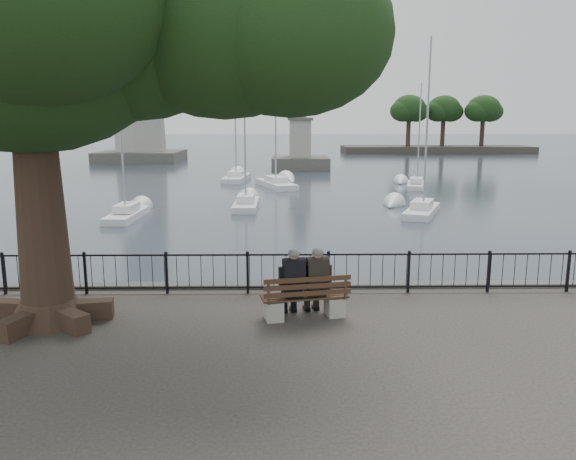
{
  "coord_description": "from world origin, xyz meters",
  "views": [
    {
      "loc": [
        -0.2,
        -10.92,
        4.24
      ],
      "look_at": [
        0.0,
        2.5,
        1.6
      ],
      "focal_mm": 35.0,
      "sensor_mm": 36.0,
      "label": 1
    }
  ],
  "objects_px": {
    "bench": "(305,303)",
    "lighthouse": "(136,55)",
    "tree": "(73,14)",
    "person_left": "(292,285)",
    "person_right": "(316,284)",
    "lion_monument": "(300,148)"
  },
  "relations": [
    {
      "from": "bench",
      "to": "person_right",
      "type": "relative_size",
      "value": 1.24
    },
    {
      "from": "person_left",
      "to": "tree",
      "type": "distance_m",
      "value": 7.03
    },
    {
      "from": "tree",
      "to": "lion_monument",
      "type": "bearing_deg",
      "value": 82.77
    },
    {
      "from": "person_left",
      "to": "tree",
      "type": "relative_size",
      "value": 0.14
    },
    {
      "from": "person_right",
      "to": "tree",
      "type": "relative_size",
      "value": 0.14
    },
    {
      "from": "bench",
      "to": "person_right",
      "type": "xyz_separation_m",
      "value": [
        0.24,
        0.16,
        0.38
      ]
    },
    {
      "from": "lighthouse",
      "to": "lion_monument",
      "type": "xyz_separation_m",
      "value": [
        20.0,
        -12.07,
        -10.86
      ]
    },
    {
      "from": "person_left",
      "to": "lighthouse",
      "type": "xyz_separation_m",
      "value": [
        -18.07,
        61.25,
        11.39
      ]
    },
    {
      "from": "person_right",
      "to": "lion_monument",
      "type": "height_order",
      "value": "lion_monument"
    },
    {
      "from": "bench",
      "to": "lighthouse",
      "type": "height_order",
      "value": "lighthouse"
    },
    {
      "from": "person_left",
      "to": "lion_monument",
      "type": "distance_m",
      "value": 49.22
    },
    {
      "from": "person_left",
      "to": "person_right",
      "type": "relative_size",
      "value": 1.0
    },
    {
      "from": "lighthouse",
      "to": "bench",
      "type": "bearing_deg",
      "value": -73.34
    },
    {
      "from": "bench",
      "to": "lighthouse",
      "type": "relative_size",
      "value": 0.06
    },
    {
      "from": "person_left",
      "to": "lion_monument",
      "type": "bearing_deg",
      "value": 87.75
    },
    {
      "from": "tree",
      "to": "lighthouse",
      "type": "xyz_separation_m",
      "value": [
        -13.76,
        61.29,
        5.84
      ]
    },
    {
      "from": "person_right",
      "to": "tree",
      "type": "height_order",
      "value": "tree"
    },
    {
      "from": "person_right",
      "to": "lion_monument",
      "type": "distance_m",
      "value": 49.1
    },
    {
      "from": "bench",
      "to": "lighthouse",
      "type": "distance_m",
      "value": 65.06
    },
    {
      "from": "person_right",
      "to": "lighthouse",
      "type": "distance_m",
      "value": 64.92
    },
    {
      "from": "person_left",
      "to": "person_right",
      "type": "distance_m",
      "value": 0.52
    },
    {
      "from": "person_left",
      "to": "person_right",
      "type": "height_order",
      "value": "same"
    }
  ]
}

